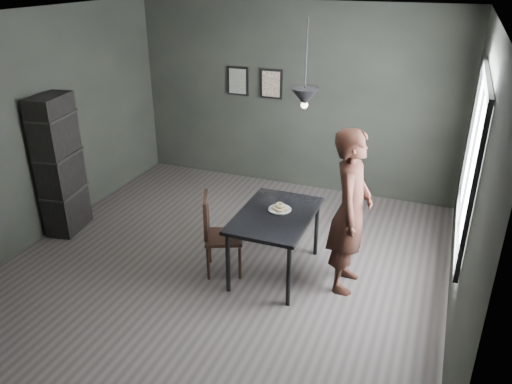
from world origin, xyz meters
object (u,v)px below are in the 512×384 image
(woman, at_px, (350,212))
(pendant_lamp, at_px, (305,97))
(wood_chair, at_px, (216,229))
(cafe_table, at_px, (275,220))
(white_plate, at_px, (280,210))
(shelf_unit, at_px, (60,166))

(woman, xyz_separation_m, pendant_lamp, (-0.56, 0.05, 1.15))
(pendant_lamp, bearing_deg, wood_chair, -159.69)
(cafe_table, relative_size, woman, 0.66)
(white_plate, height_order, shelf_unit, shelf_unit)
(shelf_unit, xyz_separation_m, pendant_lamp, (3.17, 0.13, 1.14))
(cafe_table, height_order, white_plate, white_plate)
(wood_chair, relative_size, pendant_lamp, 1.10)
(woman, relative_size, shelf_unit, 1.00)
(woman, relative_size, wood_chair, 1.90)
(woman, bearing_deg, cafe_table, 92.18)
(wood_chair, bearing_deg, pendant_lamp, -3.65)
(cafe_table, bearing_deg, pendant_lamp, 21.80)
(cafe_table, xyz_separation_m, white_plate, (0.02, 0.09, 0.08))
(wood_chair, xyz_separation_m, pendant_lamp, (0.88, 0.32, 1.51))
(cafe_table, relative_size, pendant_lamp, 1.39)
(pendant_lamp, bearing_deg, cafe_table, -158.20)
(woman, distance_m, pendant_lamp, 1.28)
(woman, bearing_deg, shelf_unit, 89.78)
(cafe_table, xyz_separation_m, woman, (0.81, 0.05, 0.23))
(white_plate, xyz_separation_m, pendant_lamp, (0.23, 0.01, 1.29))
(white_plate, bearing_deg, pendant_lamp, 1.38)
(white_plate, distance_m, woman, 0.81)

